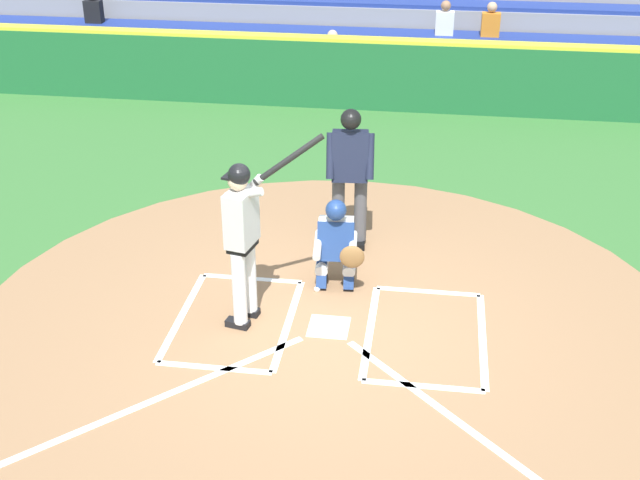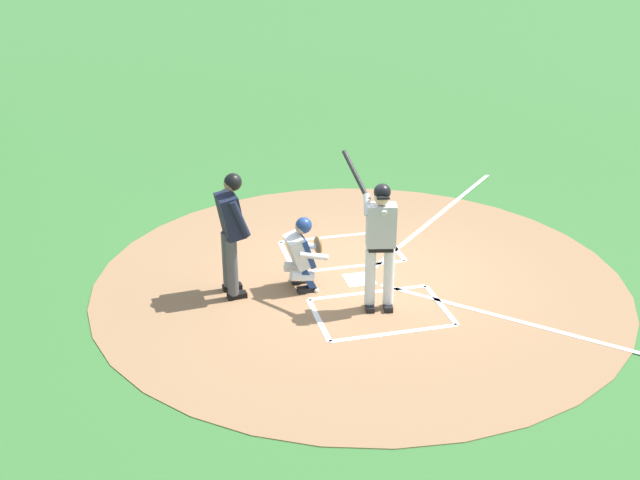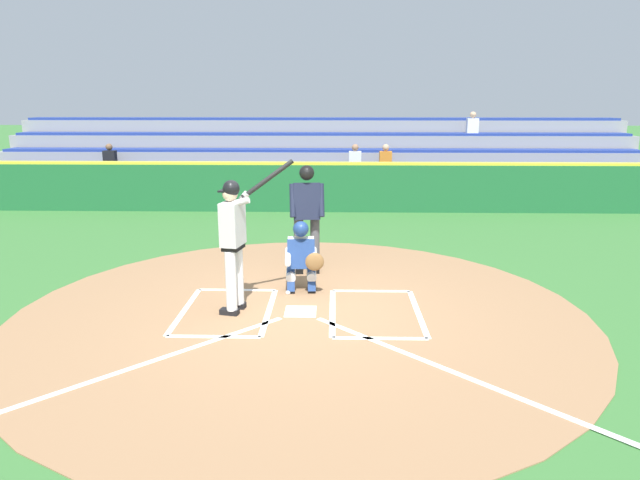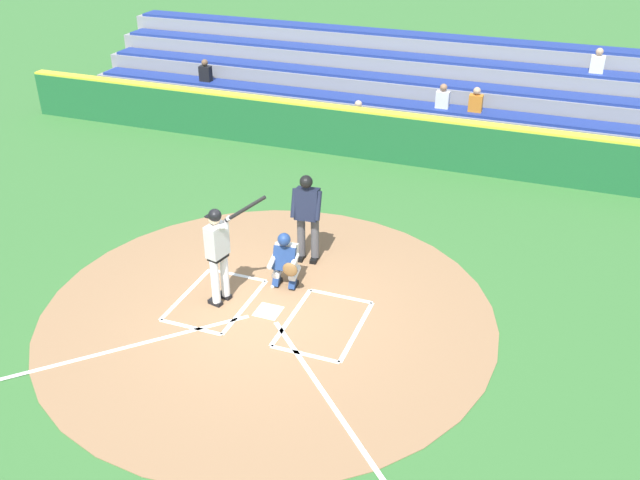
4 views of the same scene
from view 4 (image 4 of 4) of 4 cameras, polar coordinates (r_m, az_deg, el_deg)
ground_plane at (r=12.46m, az=-4.24°, el=-5.87°), size 120.00×120.00×0.00m
dirt_circle at (r=12.46m, az=-4.24°, el=-5.85°), size 8.00×8.00×0.01m
home_plate_and_chalk at (r=11.82m, az=-6.01°, el=-8.09°), size 7.93×4.91×0.01m
batter at (r=12.23m, az=-8.29°, el=-0.75°), size 1.04×0.56×2.13m
catcher at (r=12.83m, az=-2.83°, el=-1.57°), size 0.62×0.61×1.13m
plate_umpire at (r=13.42m, az=-1.05°, el=2.29°), size 0.61×0.45×1.86m
baseball at (r=13.08m, az=-3.87°, el=-3.81°), size 0.07×0.07×0.07m
backstop_wall at (r=18.47m, az=5.37°, el=8.43°), size 22.00×0.36×1.31m
bleacher_stand at (r=21.40m, az=7.83°, el=11.77°), size 20.00×4.25×2.55m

